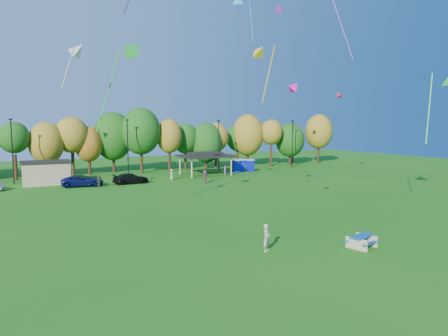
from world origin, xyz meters
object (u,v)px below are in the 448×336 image
porta_potties (242,166)px  car_d (131,179)px  car_c (83,181)px  picnic_table (362,240)px  kite_flyer (267,238)px

porta_potties → car_d: bearing=-166.5°
car_c → car_d: size_ratio=1.09×
picnic_table → car_d: 36.92m
porta_potties → picnic_table: bearing=-109.7°
picnic_table → kite_flyer: (-6.15, 2.31, 0.42)m
porta_potties → kite_flyer: size_ratio=2.07×
car_c → car_d: 6.41m
car_c → car_d: (6.38, -0.53, -0.03)m
picnic_table → kite_flyer: size_ratio=1.25×
car_c → kite_flyer: bearing=-160.9°
porta_potties → picnic_table: (-14.87, -41.44, -0.61)m
car_c → car_d: bearing=-86.2°
picnic_table → car_d: car_d is taller
porta_potties → picnic_table: 44.03m
picnic_table → kite_flyer: kite_flyer is taller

